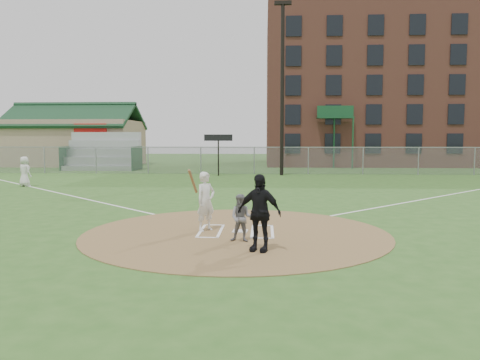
{
  "coord_description": "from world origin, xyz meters",
  "views": [
    {
      "loc": [
        0.78,
        -12.75,
        2.59
      ],
      "look_at": [
        0.0,
        2.0,
        1.3
      ],
      "focal_mm": 35.0,
      "sensor_mm": 36.0,
      "label": 1
    }
  ],
  "objects_px": {
    "home_plate": "(240,231)",
    "batter_at_plate": "(206,201)",
    "catcher": "(241,218)",
    "ondeck_player": "(25,171)",
    "umpire": "(259,213)"
  },
  "relations": [
    {
      "from": "home_plate",
      "to": "catcher",
      "type": "relative_size",
      "value": 0.34
    },
    {
      "from": "catcher",
      "to": "umpire",
      "type": "relative_size",
      "value": 0.67
    },
    {
      "from": "batter_at_plate",
      "to": "catcher",
      "type": "bearing_deg",
      "value": -51.6
    },
    {
      "from": "catcher",
      "to": "home_plate",
      "type": "bearing_deg",
      "value": 102.65
    },
    {
      "from": "home_plate",
      "to": "ondeck_player",
      "type": "relative_size",
      "value": 0.25
    },
    {
      "from": "umpire",
      "to": "batter_at_plate",
      "type": "relative_size",
      "value": 1.0
    },
    {
      "from": "ondeck_player",
      "to": "batter_at_plate",
      "type": "distance_m",
      "value": 16.66
    },
    {
      "from": "home_plate",
      "to": "batter_at_plate",
      "type": "distance_m",
      "value": 1.28
    },
    {
      "from": "home_plate",
      "to": "catcher",
      "type": "height_order",
      "value": "catcher"
    },
    {
      "from": "home_plate",
      "to": "catcher",
      "type": "xyz_separation_m",
      "value": [
        0.1,
        -1.27,
        0.59
      ]
    },
    {
      "from": "catcher",
      "to": "batter_at_plate",
      "type": "distance_m",
      "value": 1.75
    },
    {
      "from": "umpire",
      "to": "batter_at_plate",
      "type": "distance_m",
      "value": 2.78
    },
    {
      "from": "umpire",
      "to": "ondeck_player",
      "type": "xyz_separation_m",
      "value": [
        -13.07,
        14.34,
        -0.09
      ]
    },
    {
      "from": "catcher",
      "to": "umpire",
      "type": "distance_m",
      "value": 1.11
    },
    {
      "from": "home_plate",
      "to": "catcher",
      "type": "distance_m",
      "value": 1.4
    }
  ]
}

